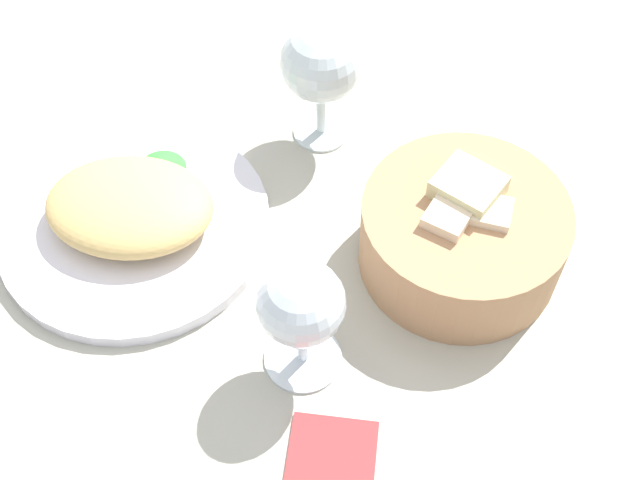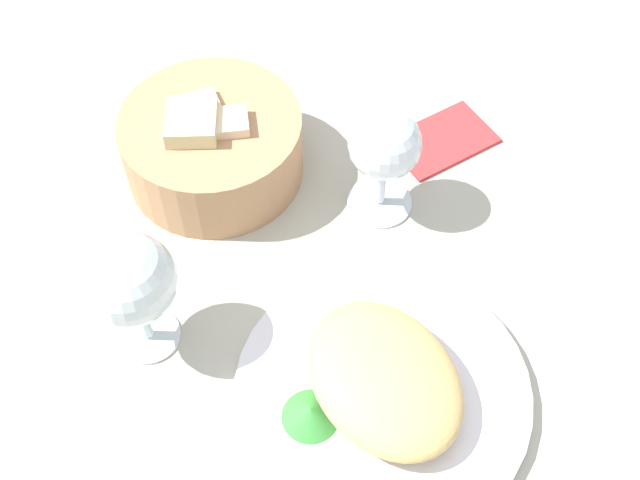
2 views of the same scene
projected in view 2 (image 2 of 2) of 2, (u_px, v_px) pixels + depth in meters
ground_plane at (309, 287)px, 78.54cm from camera, size 140.00×140.00×2.00cm
plate at (382, 392)px, 70.33cm from camera, size 25.80×25.80×1.40cm
omelette at (384, 378)px, 68.02cm from camera, size 17.97×15.02×4.27cm
lettuce_garnish at (311, 413)px, 67.61cm from camera, size 5.01×5.01×1.64cm
bread_basket at (212, 145)px, 82.66cm from camera, size 18.46×18.46×9.32cm
wine_glass_near at (384, 149)px, 76.50cm from camera, size 7.07×7.07×12.57cm
wine_glass_far at (130, 282)px, 66.71cm from camera, size 7.99×7.99×13.70cm
folded_napkin at (442, 139)px, 87.95cm from camera, size 9.31×12.30×0.80cm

